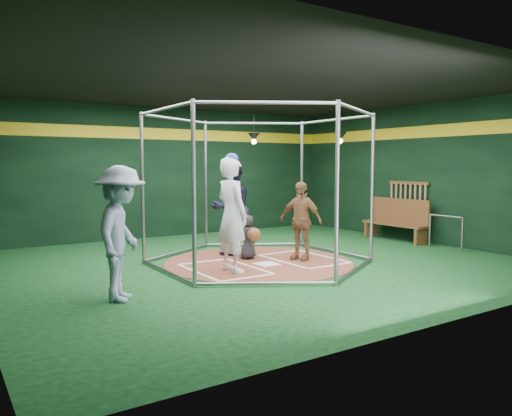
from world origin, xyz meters
TOP-DOWN VIEW (x-y plane):
  - room_shell at (0.00, 0.01)m, footprint 10.10×9.10m
  - clay_disc at (0.00, 0.00)m, footprint 3.80×3.80m
  - home_plate at (0.00, -0.30)m, footprint 0.43×0.43m
  - batter_box_left at (-0.95, -0.25)m, footprint 1.17×1.77m
  - batter_box_right at (0.95, -0.25)m, footprint 1.17×1.77m
  - batting_cage at (-0.00, -0.00)m, footprint 4.05×4.67m
  - bat_rack at (4.93, 0.40)m, footprint 0.07×1.25m
  - pendant_lamp_near at (2.20, 3.60)m, footprint 0.34×0.34m
  - pendant_lamp_far at (4.00, 2.00)m, footprint 0.34×0.34m
  - batter_figure at (-0.90, -0.48)m, footprint 0.56×0.80m
  - visitor_leopard at (0.87, -0.25)m, footprint 0.75×1.03m
  - catcher_figure at (-0.00, 0.38)m, footprint 0.47×0.56m
  - umpire at (-0.02, 1.05)m, footprint 1.02×0.81m
  - bystander_blue at (-3.22, -1.27)m, footprint 1.30×1.46m
  - dugout_bench at (4.63, 0.49)m, footprint 0.44×1.88m
  - steel_railing at (4.55, -1.04)m, footprint 0.05×0.93m

SIDE VIEW (x-z plane):
  - clay_disc at x=0.00m, z-range 0.00..0.01m
  - batter_box_left at x=-0.95m, z-range 0.01..0.02m
  - batter_box_right at x=0.95m, z-range 0.01..0.02m
  - home_plate at x=0.00m, z-range 0.01..0.02m
  - catcher_figure at x=0.00m, z-range 0.02..0.94m
  - steel_railing at x=4.55m, z-range 0.13..0.93m
  - dugout_bench at x=4.63m, z-range 0.01..1.11m
  - visitor_leopard at x=0.87m, z-range 0.01..1.63m
  - bystander_blue at x=-3.22m, z-range 0.00..1.97m
  - umpire at x=-0.02m, z-range 0.01..2.04m
  - bat_rack at x=4.93m, z-range 0.56..1.54m
  - batter_figure at x=-0.90m, z-range 0.00..2.17m
  - batting_cage at x=0.00m, z-range 0.00..3.00m
  - room_shell at x=0.00m, z-range -0.01..3.52m
  - pendant_lamp_near at x=2.20m, z-range 2.29..3.19m
  - pendant_lamp_far at x=4.00m, z-range 2.29..3.19m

